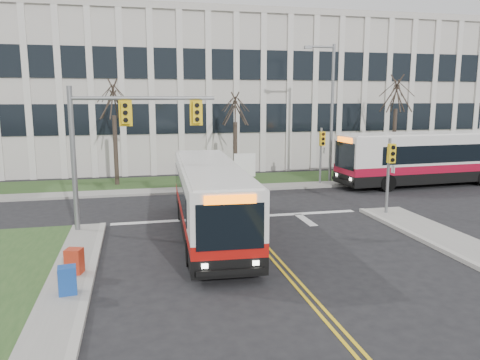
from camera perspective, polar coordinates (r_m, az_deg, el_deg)
The scene contains 16 objects.
ground at distance 15.22m, azimuth 6.64°, elevation -12.11°, with size 120.00×120.00×0.00m, color black.
sidewalk_cross at distance 30.63m, azimuth 6.11°, elevation -0.72°, with size 44.00×1.60×0.14m, color #9E9B93.
building_lawn at distance 33.25m, azimuth 4.56°, elevation 0.13°, with size 44.00×5.00×0.12m, color #2D4D21.
office_building at distance 44.38m, azimuth 0.01°, elevation 10.31°, with size 40.00×16.00×12.00m, color beige.
mast_arm_signal at distance 20.52m, azimuth -15.14°, elevation 5.58°, with size 6.11×0.38×6.20m.
signal_pole_near at distance 23.68m, azimuth 17.78°, elevation 1.70°, with size 0.34×0.39×3.80m.
signal_pole_far at distance 31.24m, azimuth 9.90°, elevation 3.91°, with size 0.34×0.39×3.80m.
streetlight at distance 32.14m, azimuth 10.88°, elevation 8.85°, with size 2.15×0.25×9.20m.
directory_sign at distance 31.95m, azimuth 0.56°, elevation 1.78°, with size 1.50×0.12×2.00m.
tree_left at distance 31.31m, azimuth -15.17°, elevation 9.25°, with size 1.80×1.80×7.70m.
tree_mid at distance 32.21m, azimuth -0.59°, elevation 8.48°, with size 1.80×1.80×6.82m.
tree_right at distance 36.48m, azimuth 18.53°, elevation 9.75°, with size 1.80×1.80×8.25m.
bus_main at distance 19.50m, azimuth -3.66°, elevation -2.57°, with size 2.40×11.09×2.96m, color silver, non-canonical shape.
bus_cross at distance 33.49m, azimuth 22.24°, elevation 2.34°, with size 2.77×12.79×3.41m, color silver, non-canonical shape.
newspaper_box_blue at distance 14.61m, azimuth -20.28°, elevation -11.63°, with size 0.50×0.45×0.95m, color navy.
newspaper_box_red at distance 16.14m, azimuth -19.53°, elevation -9.53°, with size 0.50×0.45×0.95m, color #AF2C16.
Camera 1 is at (-4.76, -13.29, 5.69)m, focal length 35.00 mm.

